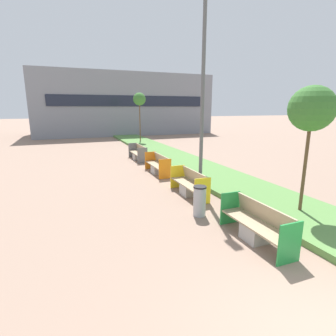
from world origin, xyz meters
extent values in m
cube|color=#568442|center=(3.20, 12.00, 0.09)|extent=(2.80, 120.00, 0.18)
cube|color=gray|center=(4.00, 33.08, 3.66)|extent=(21.26, 8.75, 7.31)
cube|color=#1E2333|center=(4.00, 28.65, 4.02)|extent=(17.85, 0.08, 1.20)
cube|color=#ADA8A0|center=(0.90, 3.22, 0.21)|extent=(0.52, 0.60, 0.42)
cube|color=tan|center=(0.90, 3.22, 0.44)|extent=(0.58, 2.14, 0.05)
cube|color=tan|center=(1.17, 3.22, 0.70)|extent=(0.14, 2.05, 0.48)
cube|color=#238C3D|center=(0.90, 2.13, 0.47)|extent=(0.62, 0.04, 0.94)
cube|color=#238C3D|center=(0.90, 4.31, 0.47)|extent=(0.62, 0.04, 0.94)
cube|color=#ADA8A0|center=(0.90, 7.02, 0.21)|extent=(0.52, 0.60, 0.42)
cube|color=tan|center=(0.90, 7.02, 0.44)|extent=(0.58, 2.11, 0.05)
cube|color=tan|center=(1.17, 7.02, 0.70)|extent=(0.14, 2.02, 0.48)
cube|color=yellow|center=(0.90, 5.94, 0.47)|extent=(0.62, 0.04, 0.94)
cube|color=yellow|center=(0.90, 8.09, 0.47)|extent=(0.62, 0.04, 0.94)
cube|color=#ADA8A0|center=(0.90, 10.69, 0.21)|extent=(0.52, 0.60, 0.42)
cube|color=tan|center=(0.90, 10.69, 0.44)|extent=(0.58, 2.21, 0.05)
cube|color=tan|center=(1.17, 10.69, 0.70)|extent=(0.14, 2.12, 0.48)
cube|color=orange|center=(0.90, 9.56, 0.47)|extent=(0.62, 0.04, 0.94)
cube|color=orange|center=(0.90, 11.81, 0.47)|extent=(0.62, 0.04, 0.94)
cube|color=#ADA8A0|center=(0.90, 14.54, 0.21)|extent=(0.52, 0.60, 0.42)
cube|color=tan|center=(0.90, 14.54, 0.44)|extent=(0.58, 2.29, 0.05)
cube|color=tan|center=(1.17, 14.54, 0.70)|extent=(0.14, 2.19, 0.48)
cube|color=slate|center=(0.90, 13.38, 0.47)|extent=(0.62, 0.04, 0.94)
cube|color=slate|center=(0.90, 15.70, 0.47)|extent=(0.62, 0.04, 0.94)
cylinder|color=#9EA0A5|center=(0.35, 5.13, 0.45)|extent=(0.39, 0.39, 0.90)
cylinder|color=black|center=(0.35, 5.13, 0.92)|extent=(0.40, 0.40, 0.05)
cylinder|color=#56595B|center=(1.55, 7.32, 3.53)|extent=(0.14, 0.14, 7.05)
cylinder|color=brown|center=(3.27, 4.01, 1.45)|extent=(0.10, 0.10, 2.89)
sphere|color=#38702D|center=(3.27, 4.01, 3.25)|extent=(1.30, 1.30, 1.30)
cylinder|color=brown|center=(3.27, 22.40, 1.86)|extent=(0.10, 0.10, 3.73)
sphere|color=#38702D|center=(3.27, 22.40, 4.05)|extent=(1.15, 1.15, 1.15)
camera|label=1|loc=(-3.34, -1.60, 3.27)|focal=28.00mm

